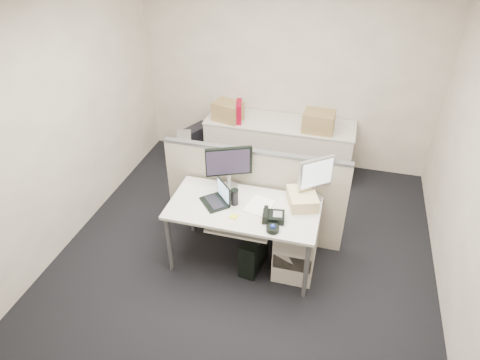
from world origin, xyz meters
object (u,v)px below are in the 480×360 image
(desk, at_px, (244,212))
(laptop, at_px, (214,195))
(desk_phone, at_px, (273,217))
(monitor_main, at_px, (229,168))

(desk, distance_m, laptop, 0.35)
(desk, xyz_separation_m, laptop, (-0.30, -0.02, 0.17))
(desk, relative_size, desk_phone, 7.23)
(laptop, xyz_separation_m, desk_phone, (0.62, -0.10, -0.07))
(desk_phone, bearing_deg, monitor_main, 135.65)
(monitor_main, distance_m, desk_phone, 0.72)
(laptop, bearing_deg, desk_phone, 38.80)
(monitor_main, xyz_separation_m, desk_phone, (0.56, -0.41, -0.21))
(desk, height_order, laptop, laptop)
(desk, distance_m, desk_phone, 0.36)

